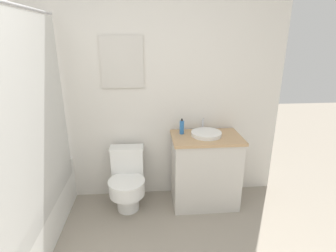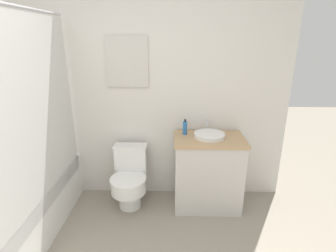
% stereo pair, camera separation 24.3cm
% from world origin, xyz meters
% --- Properties ---
extents(wall_back, '(3.47, 0.07, 2.50)m').
position_xyz_m(wall_back, '(0.00, 1.91, 1.25)').
color(wall_back, silver).
rests_on(wall_back, ground_plane).
extents(shower_area, '(0.65, 1.57, 1.98)m').
position_xyz_m(shower_area, '(-0.90, 1.10, 0.30)').
color(shower_area, white).
rests_on(shower_area, ground_plane).
extents(toilet, '(0.38, 0.50, 0.65)m').
position_xyz_m(toilet, '(0.03, 1.63, 0.32)').
color(toilet, white).
rests_on(toilet, ground_plane).
extents(vanity, '(0.72, 0.47, 0.79)m').
position_xyz_m(vanity, '(0.87, 1.64, 0.40)').
color(vanity, beige).
rests_on(vanity, ground_plane).
extents(sink, '(0.32, 0.35, 0.13)m').
position_xyz_m(sink, '(0.87, 1.66, 0.81)').
color(sink, white).
rests_on(sink, vanity).
extents(soap_bottle, '(0.05, 0.05, 0.17)m').
position_xyz_m(soap_bottle, '(0.62, 1.73, 0.87)').
color(soap_bottle, '#2D6BB2').
rests_on(soap_bottle, vanity).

